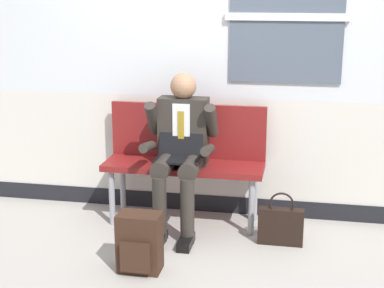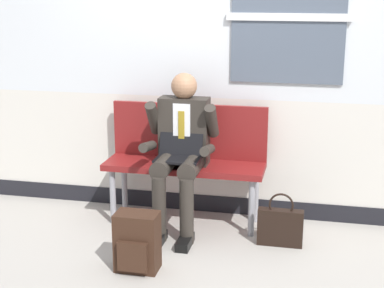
% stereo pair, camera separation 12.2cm
% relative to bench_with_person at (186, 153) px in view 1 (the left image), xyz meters
% --- Properties ---
extents(ground_plane, '(18.00, 18.00, 0.00)m').
position_rel_bench_with_person_xyz_m(ground_plane, '(0.22, -0.41, -0.59)').
color(ground_plane, '#9E9991').
extents(station_wall, '(6.26, 0.16, 2.95)m').
position_rel_bench_with_person_xyz_m(station_wall, '(0.22, 0.27, 0.88)').
color(station_wall, silver).
rests_on(station_wall, ground).
extents(bench_with_person, '(1.32, 0.42, 0.99)m').
position_rel_bench_with_person_xyz_m(bench_with_person, '(0.00, 0.00, 0.00)').
color(bench_with_person, maroon).
rests_on(bench_with_person, ground).
extents(person_seated, '(0.57, 0.70, 1.28)m').
position_rel_bench_with_person_xyz_m(person_seated, '(-0.00, -0.21, 0.10)').
color(person_seated, '#2D2823').
rests_on(person_seated, ground).
extents(backpack, '(0.30, 0.23, 0.42)m').
position_rel_bench_with_person_xyz_m(backpack, '(-0.13, -0.98, -0.38)').
color(backpack, '#331E14').
rests_on(backpack, ground).
extents(handbag, '(0.35, 0.09, 0.43)m').
position_rel_bench_with_person_xyz_m(handbag, '(0.82, -0.36, -0.43)').
color(handbag, black).
rests_on(handbag, ground).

